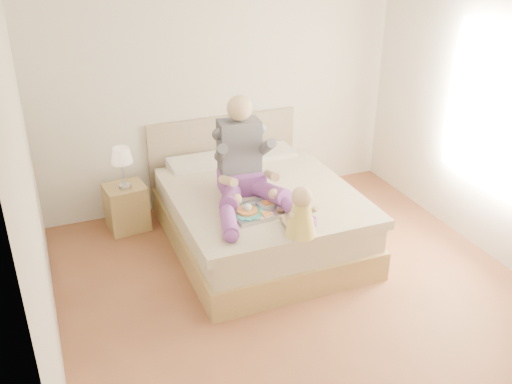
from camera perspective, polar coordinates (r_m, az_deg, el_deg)
name	(u,v)px	position (r m, az deg, el deg)	size (l,w,h in m)	color
room	(319,133)	(4.36, 6.28, 5.92)	(4.02, 4.22, 2.71)	brown
bed	(256,211)	(5.71, -0.01, -1.89)	(1.70, 2.18, 1.00)	olive
nightstand	(127,207)	(6.08, -12.80, -1.50)	(0.44, 0.40, 0.49)	olive
lamp	(122,158)	(5.80, -13.29, 3.36)	(0.22, 0.22, 0.44)	silver
adult	(245,169)	(5.22, -1.07, 2.29)	(0.81, 1.17, 0.96)	#6F3585
tray	(258,209)	(5.05, 0.15, -1.71)	(0.51, 0.41, 0.14)	silver
baby	(301,215)	(4.67, 4.48, -2.30)	(0.29, 0.39, 0.43)	gold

